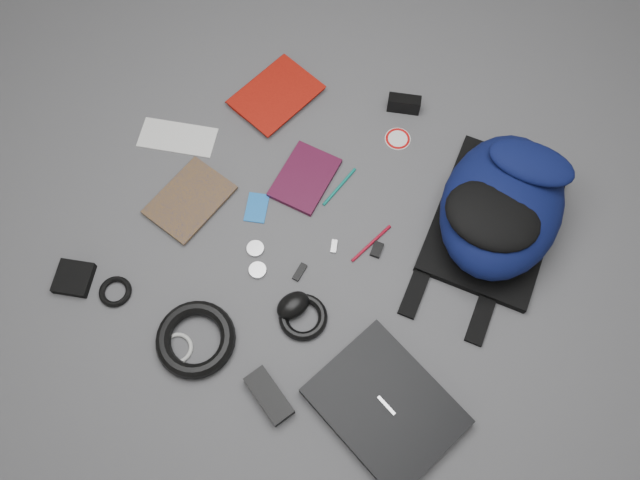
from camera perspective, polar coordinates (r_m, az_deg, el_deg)
The scene contains 24 objects.
ground at distance 1.78m, azimuth 0.00°, elevation -0.25°, with size 4.00×4.00×0.00m, color #4F4F51.
backpack at distance 1.79m, azimuth 16.30°, elevation 3.06°, with size 0.35×0.51×0.21m, color #080D33, non-canonical shape.
laptop at distance 1.65m, azimuth 6.02°, elevation -14.90°, with size 0.36×0.28×0.04m, color black.
textbook_red at distance 2.07m, azimuth -5.99°, elevation 14.50°, with size 0.19×0.26×0.03m, color maroon.
comic_book at distance 1.91m, azimuth -13.69°, elevation 4.96°, with size 0.17×0.24×0.02m, color #AB730C.
envelope at distance 2.00m, azimuth -12.89°, elevation 9.13°, with size 0.23×0.11×0.00m, color white.
dvd_case at distance 1.87m, azimuth -1.39°, elevation 5.70°, with size 0.15×0.21×0.02m, color #3A0B20.
compact_camera at distance 2.00m, azimuth 7.68°, elevation 12.24°, with size 0.10×0.04×0.06m, color black.
sticker_disc at distance 1.96m, azimuth 7.12°, elevation 9.16°, with size 0.08×0.08×0.00m, color white.
pen_teal at distance 1.86m, azimuth 1.78°, elevation 4.90°, with size 0.01×0.01×0.15m, color #0C7466.
pen_red at distance 1.78m, azimuth 4.70°, elevation -0.30°, with size 0.01×0.01×0.16m, color maroon.
id_badge at distance 1.84m, azimuth -5.81°, elevation 2.96°, with size 0.06×0.09×0.00m, color blue.
usb_black at distance 1.75m, azimuth -1.86°, elevation -2.94°, with size 0.02×0.05×0.01m, color black.
usb_silver at distance 1.78m, azimuth 1.29°, elevation -0.58°, with size 0.02×0.04×0.01m, color #A9A9AB.
key_fob at distance 1.78m, azimuth 5.23°, elevation -0.88°, with size 0.03×0.04×0.01m, color black.
mouse at distance 1.69m, azimuth -2.49°, elevation -5.99°, with size 0.07×0.10×0.05m, color black.
headphone_left at distance 1.78m, azimuth -5.93°, elevation -0.80°, with size 0.05×0.05×0.01m, color silver.
headphone_right at distance 1.76m, azimuth -5.72°, elevation -2.77°, with size 0.05×0.05×0.01m, color #BDBDC0.
cable_coil at distance 1.70m, azimuth -1.55°, elevation -7.06°, with size 0.13×0.13×0.03m, color black.
power_brick at distance 1.65m, azimuth -4.68°, elevation -14.01°, with size 0.14×0.06×0.04m, color black.
power_cord_coil at distance 1.70m, azimuth -11.30°, elevation -8.88°, with size 0.21×0.21×0.04m, color black.
pouch at distance 1.86m, azimuth -21.59°, elevation -3.26°, with size 0.10×0.10×0.03m, color black.
earbud_coil at distance 1.81m, azimuth -18.21°, elevation -4.50°, with size 0.09×0.09×0.02m, color black.
white_cable_coil at distance 1.72m, azimuth -12.95°, elevation -9.62°, with size 0.09×0.09×0.01m, color silver.
Camera 1 is at (0.36, -0.60, 1.64)m, focal length 35.00 mm.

